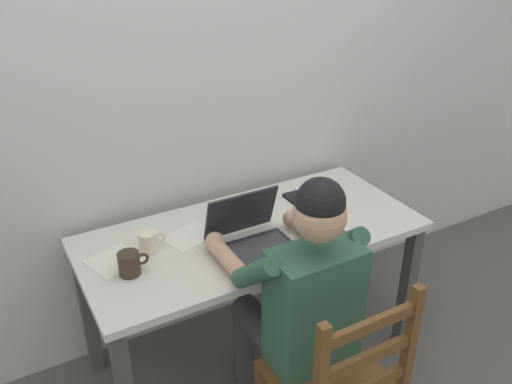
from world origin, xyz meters
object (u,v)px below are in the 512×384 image
(desk, at_px, (252,248))
(book_stack_main, at_px, (319,198))
(laptop, at_px, (251,236))
(coffee_mug_dark, at_px, (130,264))
(coffee_mug_white, at_px, (149,242))
(seated_person, at_px, (298,296))
(computer_mouse, at_px, (310,232))

(desk, distance_m, book_stack_main, 0.42)
(laptop, bearing_deg, book_stack_main, 18.72)
(desk, bearing_deg, coffee_mug_dark, -175.06)
(coffee_mug_white, xyz_separation_m, book_stack_main, (0.85, -0.02, -0.01))
(seated_person, relative_size, book_stack_main, 6.23)
(coffee_mug_white, bearing_deg, desk, -8.17)
(coffee_mug_white, relative_size, book_stack_main, 0.59)
(seated_person, height_order, laptop, seated_person)
(laptop, bearing_deg, seated_person, -82.69)
(computer_mouse, distance_m, coffee_mug_white, 0.70)
(desk, bearing_deg, laptop, -121.01)
(desk, xyz_separation_m, coffee_mug_dark, (-0.58, -0.05, 0.14))
(computer_mouse, bearing_deg, desk, 141.20)
(desk, height_order, book_stack_main, book_stack_main)
(computer_mouse, xyz_separation_m, book_stack_main, (0.20, 0.21, 0.02))
(laptop, xyz_separation_m, book_stack_main, (0.46, 0.16, -0.01))
(computer_mouse, relative_size, coffee_mug_dark, 0.80)
(desk, relative_size, book_stack_main, 7.74)
(desk, relative_size, laptop, 4.65)
(laptop, bearing_deg, computer_mouse, -10.55)
(coffee_mug_dark, xyz_separation_m, book_stack_main, (0.97, 0.10, -0.01))
(seated_person, relative_size, laptop, 3.74)
(laptop, distance_m, computer_mouse, 0.28)
(book_stack_main, bearing_deg, seated_person, -132.03)
(laptop, bearing_deg, coffee_mug_dark, 173.06)
(laptop, relative_size, coffee_mug_dark, 2.65)
(laptop, xyz_separation_m, computer_mouse, (0.27, -0.05, -0.04))
(desk, bearing_deg, seated_person, -93.65)
(coffee_mug_dark, distance_m, book_stack_main, 0.98)
(desk, height_order, seated_person, seated_person)
(laptop, bearing_deg, desk, 58.99)
(desk, distance_m, seated_person, 0.43)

